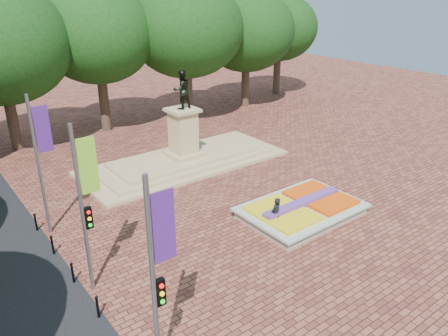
% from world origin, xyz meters
% --- Properties ---
extents(ground, '(90.00, 90.00, 0.00)m').
position_xyz_m(ground, '(0.00, 0.00, 0.00)').
color(ground, brown).
rests_on(ground, ground).
extents(flower_bed, '(6.30, 4.30, 0.91)m').
position_xyz_m(flower_bed, '(1.03, -2.00, 0.38)').
color(flower_bed, gray).
rests_on(flower_bed, ground).
extents(monument, '(14.00, 6.00, 6.40)m').
position_xyz_m(monument, '(0.00, 8.00, 0.88)').
color(monument, tan).
rests_on(monument, ground).
extents(tree_row_back, '(44.80, 8.80, 10.43)m').
position_xyz_m(tree_row_back, '(2.33, 18.00, 6.67)').
color(tree_row_back, '#34251C').
rests_on(tree_row_back, ground).
extents(banner_poles, '(0.88, 11.17, 7.00)m').
position_xyz_m(banner_poles, '(-10.08, -1.31, 3.88)').
color(banner_poles, slate).
rests_on(banner_poles, ground).
extents(bollard_row, '(0.12, 13.12, 0.98)m').
position_xyz_m(bollard_row, '(-10.70, -1.50, 0.53)').
color(bollard_row, black).
rests_on(bollard_row, ground).
extents(pedestrian, '(0.68, 0.50, 1.72)m').
position_xyz_m(pedestrian, '(-1.04, -2.13, 0.86)').
color(pedestrian, black).
rests_on(pedestrian, ground).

